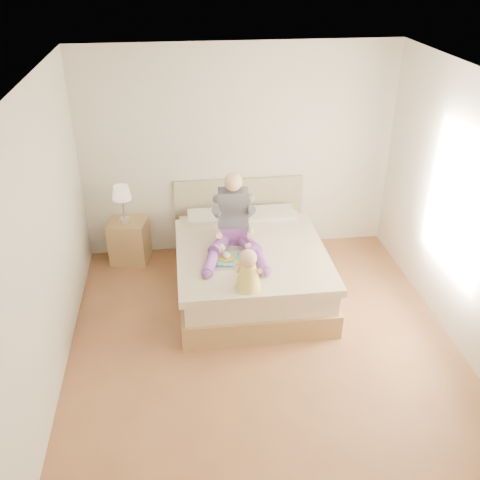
{
  "coord_description": "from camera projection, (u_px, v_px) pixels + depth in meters",
  "views": [
    {
      "loc": [
        -0.78,
        -4.33,
        3.68
      ],
      "look_at": [
        -0.14,
        0.82,
        0.79
      ],
      "focal_mm": 40.0,
      "sensor_mm": 36.0,
      "label": 1
    }
  ],
  "objects": [
    {
      "name": "baby",
      "position": [
        248.0,
        272.0,
        5.35
      ],
      "size": [
        0.29,
        0.4,
        0.45
      ],
      "rotation": [
        0.0,
        0.0,
        -0.19
      ],
      "color": "gold",
      "rests_on": "bed"
    },
    {
      "name": "room",
      "position": [
        275.0,
        213.0,
        4.91
      ],
      "size": [
        4.02,
        4.22,
        2.71
      ],
      "color": "brown",
      "rests_on": "ground"
    },
    {
      "name": "lamp",
      "position": [
        122.0,
        195.0,
        6.63
      ],
      "size": [
        0.24,
        0.24,
        0.48
      ],
      "color": "silver",
      "rests_on": "nightstand"
    },
    {
      "name": "bed",
      "position": [
        249.0,
        263.0,
        6.41
      ],
      "size": [
        1.7,
        2.18,
        1.0
      ],
      "color": "olive",
      "rests_on": "ground"
    },
    {
      "name": "tray",
      "position": [
        235.0,
        258.0,
        5.89
      ],
      "size": [
        0.49,
        0.39,
        0.14
      ],
      "rotation": [
        0.0,
        0.0,
        -0.02
      ],
      "color": "silver",
      "rests_on": "bed"
    },
    {
      "name": "adult",
      "position": [
        234.0,
        226.0,
        6.08
      ],
      "size": [
        0.73,
        1.05,
        0.86
      ],
      "rotation": [
        0.0,
        0.0,
        -0.08
      ],
      "color": "#6F3990",
      "rests_on": "bed"
    },
    {
      "name": "nightstand",
      "position": [
        129.0,
        240.0,
        6.96
      ],
      "size": [
        0.54,
        0.5,
        0.57
      ],
      "rotation": [
        0.0,
        0.0,
        -0.19
      ],
      "color": "olive",
      "rests_on": "ground"
    }
  ]
}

